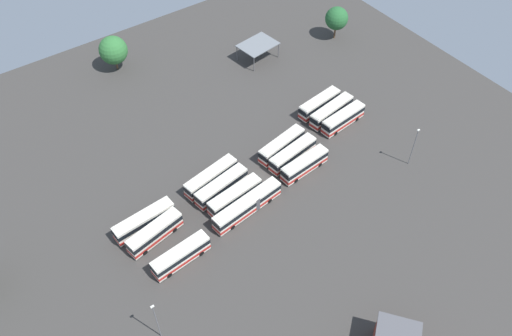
# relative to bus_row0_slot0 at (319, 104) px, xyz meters

# --- Properties ---
(ground_plane) EXTENTS (125.02, 125.02, 0.00)m
(ground_plane) POSITION_rel_bus_row0_slot0_xyz_m (22.30, 8.13, -1.91)
(ground_plane) COLOR #383533
(bus_row0_slot0) EXTENTS (11.09, 3.81, 3.62)m
(bus_row0_slot0) POSITION_rel_bus_row0_slot0_xyz_m (0.00, 0.00, 0.00)
(bus_row0_slot0) COLOR silver
(bus_row0_slot0) RESTS_ON ground_plane
(bus_row0_slot1) EXTENTS (11.79, 4.10, 3.62)m
(bus_row0_slot1) POSITION_rel_bus_row0_slot0_xyz_m (-0.58, 3.37, 0.00)
(bus_row0_slot1) COLOR silver
(bus_row0_slot1) RESTS_ON ground_plane
(bus_row0_slot2) EXTENTS (11.15, 3.53, 3.62)m
(bus_row0_slot2) POSITION_rel_bus_row0_slot0_xyz_m (-1.04, 6.65, 0.00)
(bus_row0_slot2) COLOR silver
(bus_row0_slot2) RESTS_ON ground_plane
(bus_row1_slot1) EXTENTS (11.59, 4.39, 3.62)m
(bus_row1_slot1) POSITION_rel_bus_row0_slot0_xyz_m (14.59, 5.38, 0.00)
(bus_row1_slot1) COLOR silver
(bus_row1_slot1) RESTS_ON ground_plane
(bus_row1_slot2) EXTENTS (11.47, 4.03, 3.62)m
(bus_row1_slot2) POSITION_rel_bus_row0_slot0_xyz_m (14.27, 8.63, 0.00)
(bus_row1_slot2) COLOR silver
(bus_row1_slot2) RESTS_ON ground_plane
(bus_row1_slot3) EXTENTS (10.85, 3.33, 3.62)m
(bus_row1_slot3) POSITION_rel_bus_row0_slot0_xyz_m (14.15, 12.23, -0.00)
(bus_row1_slot3) COLOR silver
(bus_row1_slot3) RESTS_ON ground_plane
(bus_row2_slot0) EXTENTS (11.95, 4.36, 3.62)m
(bus_row2_slot0) POSITION_rel_bus_row0_slot0_xyz_m (30.95, 4.37, 0.00)
(bus_row2_slot0) COLOR silver
(bus_row2_slot0) RESTS_ON ground_plane
(bus_row2_slot1) EXTENTS (11.70, 4.21, 3.62)m
(bus_row2_slot1) POSITION_rel_bus_row0_slot0_xyz_m (30.58, 7.51, 0.00)
(bus_row2_slot1) COLOR silver
(bus_row2_slot1) RESTS_ON ground_plane
(bus_row2_slot2) EXTENTS (11.56, 3.67, 3.62)m
(bus_row2_slot2) POSITION_rel_bus_row0_slot0_xyz_m (29.83, 10.94, 0.00)
(bus_row2_slot2) COLOR silver
(bus_row2_slot2) RESTS_ON ground_plane
(bus_row2_slot3) EXTENTS (15.04, 4.14, 3.62)m
(bus_row2_slot3) POSITION_rel_bus_row0_slot0_xyz_m (29.12, 14.07, 0.00)
(bus_row2_slot3) COLOR silver
(bus_row2_slot3) RESTS_ON ground_plane
(bus_row3_slot0) EXTENTS (11.76, 3.22, 3.62)m
(bus_row3_slot0) POSITION_rel_bus_row0_slot0_xyz_m (46.27, 6.22, 0.00)
(bus_row3_slot0) COLOR silver
(bus_row3_slot0) RESTS_ON ground_plane
(bus_row3_slot1) EXTENTS (11.07, 4.39, 3.62)m
(bus_row3_slot1) POSITION_rel_bus_row0_slot0_xyz_m (45.93, 9.62, -0.00)
(bus_row3_slot1) COLOR silver
(bus_row3_slot1) RESTS_ON ground_plane
(bus_row3_slot3) EXTENTS (10.94, 3.37, 3.62)m
(bus_row3_slot3) POSITION_rel_bus_row0_slot0_xyz_m (44.54, 16.36, -0.00)
(bus_row3_slot3) COLOR silver
(bus_row3_slot3) RESTS_ON ground_plane
(maintenance_shelter) EXTENTS (9.63, 7.78, 4.19)m
(maintenance_shelter) POSITION_rel_bus_row0_slot0_xyz_m (-0.18, -23.53, 2.08)
(maintenance_shelter) COLOR slate
(maintenance_shelter) RESTS_ON ground_plane
(lamp_post_by_building) EXTENTS (0.56, 0.28, 9.56)m
(lamp_post_by_building) POSITION_rel_bus_row0_slot0_xyz_m (53.96, 26.16, 3.29)
(lamp_post_by_building) COLOR slate
(lamp_post_by_building) RESTS_ON ground_plane
(lamp_post_far_corner) EXTENTS (0.56, 0.28, 9.42)m
(lamp_post_far_corner) POSITION_rel_bus_row0_slot0_xyz_m (-4.31, 22.91, 3.22)
(lamp_post_far_corner) COLOR slate
(lamp_post_far_corner) RESTS_ON ground_plane
(tree_south_edge) EXTENTS (6.72, 6.72, 8.66)m
(tree_south_edge) POSITION_rel_bus_row0_slot0_xyz_m (29.83, -40.05, 3.38)
(tree_south_edge) COLOR brown
(tree_south_edge) RESTS_ON ground_plane
(tree_north_edge) EXTENTS (5.79, 5.79, 8.58)m
(tree_north_edge) POSITION_rel_bus_row0_slot0_xyz_m (-21.57, -19.38, 3.76)
(tree_north_edge) COLOR brown
(tree_north_edge) RESTS_ON ground_plane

